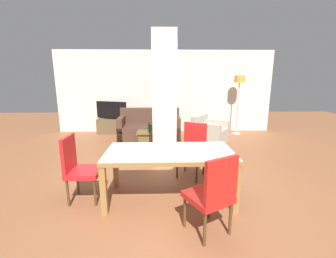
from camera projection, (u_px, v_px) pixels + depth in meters
The scene contains 14 objects.
ground_plane at pixel (169, 198), 3.45m from camera, with size 18.00×18.00×0.00m, color brown.
back_wall at pixel (165, 92), 7.56m from camera, with size 7.20×0.09×2.70m.
divider_pillar at pixel (164, 101), 4.51m from camera, with size 0.48×0.37×2.70m.
dining_table at pixel (170, 160), 3.31m from camera, with size 1.87×0.91×0.76m.
dining_chair_head_left at pixel (78, 166), 3.29m from camera, with size 0.46×0.46×0.99m.
dining_chair_far_right at pixel (193, 147), 4.17m from camera, with size 0.62×0.62×0.99m.
dining_chair_near_right at pixel (213, 192), 2.53m from camera, with size 0.62×0.62×0.99m.
sofa at pixel (150, 129), 6.78m from camera, with size 1.81×0.87×0.90m.
armchair at pixel (209, 133), 6.45m from camera, with size 1.18×1.19×0.76m.
coffee_table at pixel (151, 139), 5.93m from camera, with size 0.70×0.49×0.44m.
bottle at pixel (149, 128), 5.82m from camera, with size 0.06×0.06×0.28m.
tv_stand at pixel (112, 126), 7.48m from camera, with size 0.95×0.40×0.49m.
tv_screen at pixel (111, 110), 7.36m from camera, with size 1.04×0.42×0.57m.
floor_lamp at pixel (239, 85), 7.08m from camera, with size 0.32×0.32×1.88m.
Camera 1 is at (-0.11, -3.13, 1.79)m, focal length 24.00 mm.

